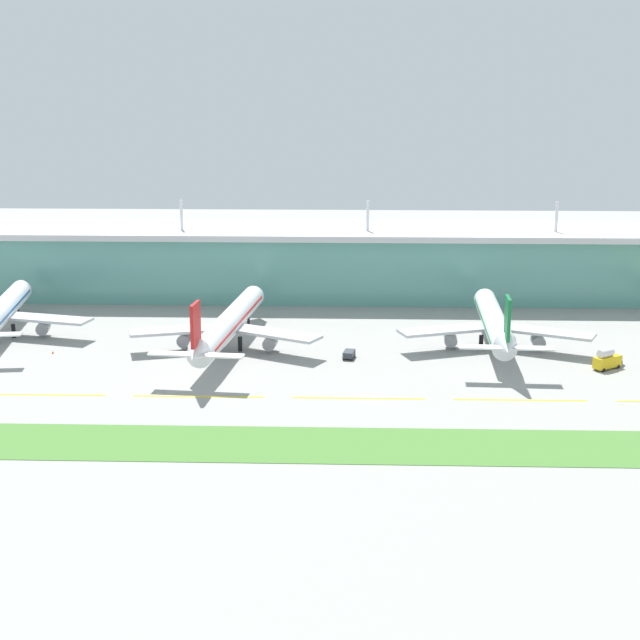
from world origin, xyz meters
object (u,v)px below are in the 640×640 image
(airliner_nearest, at_px, (1,312))
(airliner_near_middle, at_px, (228,324))
(airliner_far_middle, at_px, (494,323))
(safety_cone_nose_front, at_px, (53,352))
(pushback_tug, at_px, (349,354))
(fuel_truck, at_px, (607,360))
(baggage_cart, at_px, (617,360))

(airliner_nearest, bearing_deg, airliner_near_middle, -9.21)
(airliner_nearest, relative_size, airliner_far_middle, 1.01)
(airliner_near_middle, xyz_separation_m, safety_cone_nose_front, (-42.74, -5.73, -6.11))
(airliner_nearest, height_order, airliner_far_middle, same)
(airliner_near_middle, distance_m, safety_cone_nose_front, 43.55)
(airliner_nearest, xyz_separation_m, airliner_near_middle, (60.91, -9.88, 0.01))
(airliner_nearest, bearing_deg, pushback_tug, -10.68)
(safety_cone_nose_front, bearing_deg, fuel_truck, -3.58)
(pushback_tug, distance_m, baggage_cart, 63.28)
(airliner_far_middle, distance_m, fuel_truck, 29.56)
(airliner_nearest, distance_m, airliner_far_middle, 127.33)
(pushback_tug, height_order, fuel_truck, fuel_truck)
(airliner_nearest, relative_size, baggage_cart, 15.38)
(airliner_nearest, bearing_deg, baggage_cart, -7.64)
(baggage_cart, relative_size, fuel_truck, 0.55)
(pushback_tug, xyz_separation_m, safety_cone_nose_front, (-72.81, 1.56, -0.75))
(baggage_cart, xyz_separation_m, safety_cone_nose_front, (-135.99, 5.08, -0.91))
(airliner_far_middle, height_order, baggage_cart, airliner_far_middle)
(pushback_tug, distance_m, safety_cone_nose_front, 72.83)
(airliner_nearest, distance_m, pushback_tug, 92.74)
(safety_cone_nose_front, bearing_deg, airliner_far_middle, 4.65)
(airliner_far_middle, relative_size, baggage_cart, 15.17)
(airliner_nearest, relative_size, fuel_truck, 8.40)
(airliner_far_middle, bearing_deg, airliner_near_middle, -177.29)
(airliner_near_middle, bearing_deg, safety_cone_nose_front, -172.37)
(airliner_near_middle, bearing_deg, airliner_nearest, 170.79)
(airliner_far_middle, bearing_deg, baggage_cart, -27.30)
(airliner_far_middle, height_order, safety_cone_nose_front, airliner_far_middle)
(pushback_tug, bearing_deg, airliner_nearest, 169.32)
(pushback_tug, bearing_deg, airliner_far_middle, 16.07)
(baggage_cart, xyz_separation_m, fuel_truck, (-3.30, -3.21, 1.00))
(baggage_cart, bearing_deg, airliner_near_middle, 173.39)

